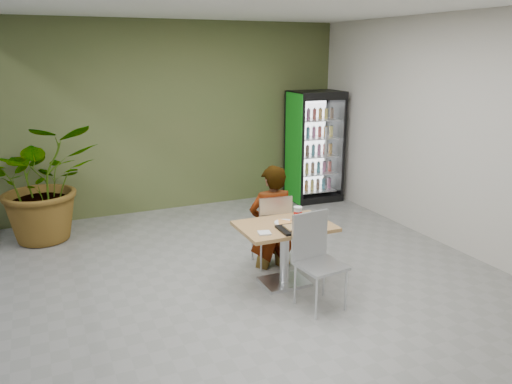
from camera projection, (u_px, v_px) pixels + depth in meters
ground at (261, 288)px, 5.87m from camera, size 7.00×7.00×0.00m
room_envelope at (262, 155)px, 5.44m from camera, size 6.00×7.00×3.20m
dining_table at (285, 242)px, 5.84m from camera, size 1.08×0.76×0.75m
chair_far at (273, 226)px, 6.30m from camera, size 0.47×0.47×0.96m
chair_near at (315, 252)px, 5.36m from camera, size 0.50×0.50×1.03m
seated_woman at (272, 228)px, 6.36m from camera, size 0.64×0.45×1.64m
pizza_plate at (285, 222)px, 5.82m from camera, size 0.32×0.25×0.03m
soda_cup at (298, 214)px, 5.87m from camera, size 0.10×0.10×0.18m
napkin_stack at (264, 233)px, 5.49m from camera, size 0.16×0.16×0.02m
cafeteria_tray at (298, 228)px, 5.62m from camera, size 0.46×0.34×0.03m
beverage_fridge at (315, 146)px, 9.17m from camera, size 0.95×0.75×2.01m
potted_plant at (43, 182)px, 7.20m from camera, size 1.66×1.47×1.73m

